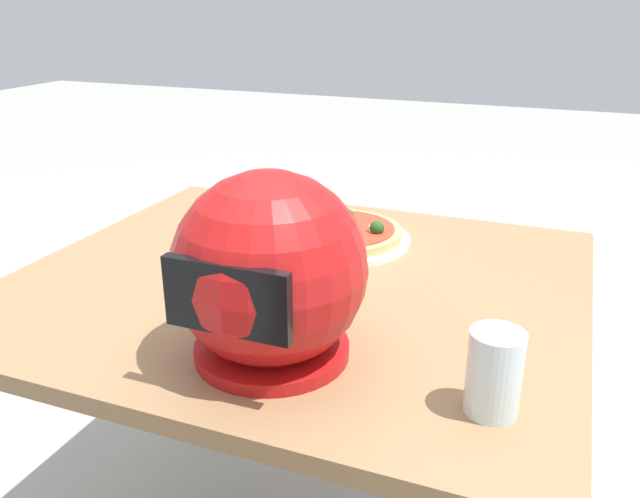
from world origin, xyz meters
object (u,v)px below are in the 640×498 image
at_px(motorcycle_helmet, 269,272).
at_px(pizza, 340,231).
at_px(dining_table, 298,320).
at_px(drinking_glass, 494,373).

bearing_deg(motorcycle_helmet, pizza, -81.99).
xyz_separation_m(pizza, motorcycle_helmet, (-0.07, 0.48, 0.11)).
height_order(dining_table, drinking_glass, drinking_glass).
xyz_separation_m(dining_table, pizza, (-0.01, -0.21, 0.11)).
bearing_deg(pizza, drinking_glass, 127.63).
distance_m(dining_table, pizza, 0.24).
bearing_deg(motorcycle_helmet, dining_table, -74.35).
bearing_deg(dining_table, pizza, -92.41).
bearing_deg(drinking_glass, pizza, -52.37).
bearing_deg(pizza, dining_table, 87.59).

